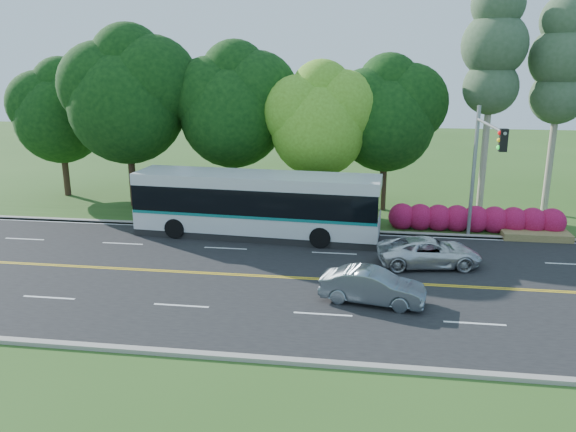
# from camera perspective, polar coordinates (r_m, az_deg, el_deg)

# --- Properties ---
(ground) EXTENTS (120.00, 120.00, 0.00)m
(ground) POSITION_cam_1_polar(r_m,az_deg,el_deg) (24.53, 5.39, -6.54)
(ground) COLOR #2D521B
(ground) RESTS_ON ground
(road) EXTENTS (60.00, 14.00, 0.02)m
(road) POSITION_cam_1_polar(r_m,az_deg,el_deg) (24.53, 5.39, -6.52)
(road) COLOR black
(road) RESTS_ON ground
(curb_north) EXTENTS (60.00, 0.30, 0.15)m
(curb_north) POSITION_cam_1_polar(r_m,az_deg,el_deg) (31.26, 6.04, -1.55)
(curb_north) COLOR gray
(curb_north) RESTS_ON ground
(curb_south) EXTENTS (60.00, 0.30, 0.15)m
(curb_south) POSITION_cam_1_polar(r_m,az_deg,el_deg) (18.06, 4.24, -14.76)
(curb_south) COLOR gray
(curb_south) RESTS_ON ground
(grass_verge) EXTENTS (60.00, 4.00, 0.10)m
(grass_verge) POSITION_cam_1_polar(r_m,az_deg,el_deg) (33.04, 6.16, -0.66)
(grass_verge) COLOR #2D521B
(grass_verge) RESTS_ON ground
(lane_markings) EXTENTS (57.60, 13.82, 0.00)m
(lane_markings) POSITION_cam_1_polar(r_m,az_deg,el_deg) (24.53, 5.17, -6.49)
(lane_markings) COLOR gold
(lane_markings) RESTS_ON road
(tree_row) EXTENTS (44.70, 9.10, 13.84)m
(tree_row) POSITION_cam_1_polar(r_m,az_deg,el_deg) (35.48, -1.85, 11.49)
(tree_row) COLOR #301D15
(tree_row) RESTS_ON ground
(bougainvillea_hedge) EXTENTS (9.50, 2.25, 1.50)m
(bougainvillea_hedge) POSITION_cam_1_polar(r_m,az_deg,el_deg) (32.64, 18.84, -0.40)
(bougainvillea_hedge) COLOR maroon
(bougainvillea_hedge) RESTS_ON ground
(traffic_signal) EXTENTS (0.42, 6.10, 7.00)m
(traffic_signal) POSITION_cam_1_polar(r_m,az_deg,el_deg) (29.05, 19.13, 5.70)
(traffic_signal) COLOR #909298
(traffic_signal) RESTS_ON ground
(transit_bus) EXTENTS (13.22, 3.72, 3.42)m
(transit_bus) POSITION_cam_1_polar(r_m,az_deg,el_deg) (30.05, -3.24, 1.07)
(transit_bus) COLOR silver
(transit_bus) RESTS_ON road
(sedan) EXTENTS (4.25, 2.13, 1.34)m
(sedan) POSITION_cam_1_polar(r_m,az_deg,el_deg) (22.27, 8.59, -7.08)
(sedan) COLOR slate
(sedan) RESTS_ON road
(suv) EXTENTS (4.99, 2.87, 1.31)m
(suv) POSITION_cam_1_polar(r_m,az_deg,el_deg) (26.72, 14.15, -3.56)
(suv) COLOR silver
(suv) RESTS_ON road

